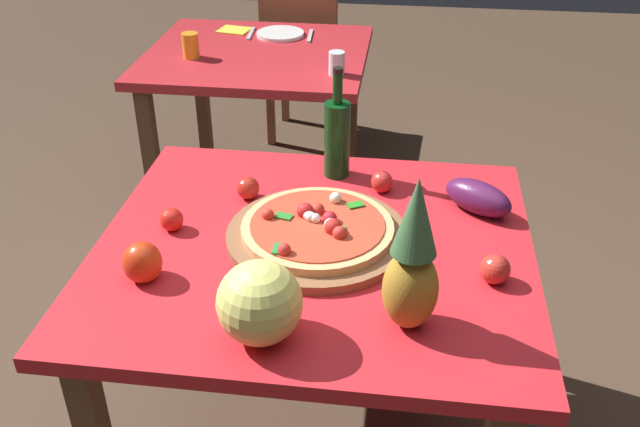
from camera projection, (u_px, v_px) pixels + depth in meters
The scene contains 20 objects.
display_table at pixel (314, 271), 1.85m from camera, with size 1.11×1.00×0.73m.
background_table at pixel (258, 74), 3.15m from camera, with size 0.96×0.88×0.73m.
dining_chair at pixel (303, 57), 3.77m from camera, with size 0.43×0.43×0.85m.
pizza_board at pixel (317, 236), 1.82m from camera, with size 0.47×0.47×0.03m, color brown.
pizza at pixel (317, 227), 1.80m from camera, with size 0.39×0.39×0.06m.
wine_bottle at pixel (337, 137), 2.06m from camera, with size 0.08×0.08×0.33m.
pineapple_left at pixel (412, 263), 1.46m from camera, with size 0.12×0.12×0.36m.
melon at pixel (260, 303), 1.46m from camera, with size 0.18×0.18×0.18m, color #DFDF6C.
bell_pepper at pixel (142, 262), 1.66m from camera, with size 0.09×0.09×0.10m, color red.
eggplant at pixel (478, 197), 1.92m from camera, with size 0.20×0.09×0.09m, color #4D1946.
tomato_beside_pepper at pixel (495, 269), 1.65m from camera, with size 0.07×0.07×0.07m, color red.
tomato_near_board at pixel (172, 219), 1.85m from camera, with size 0.06×0.06×0.06m, color red.
tomato_by_bottle at pixel (382, 182), 2.02m from camera, with size 0.06×0.06×0.06m, color red.
tomato_at_corner at pixel (248, 188), 1.99m from camera, with size 0.06×0.06×0.06m, color red.
drinking_glass_juice at pixel (191, 45), 2.99m from camera, with size 0.07×0.07×0.11m, color orange.
drinking_glass_water at pixel (337, 63), 2.82m from camera, with size 0.06×0.06×0.09m, color silver.
dinner_plate at pixel (280, 34), 3.28m from camera, with size 0.22×0.22×0.02m, color white.
fork_utensil at pixel (251, 33), 3.30m from camera, with size 0.02×0.18×0.01m, color silver.
knife_utensil at pixel (310, 36), 3.26m from camera, with size 0.02×0.18×0.01m, color silver.
napkin_folded at pixel (234, 30), 3.34m from camera, with size 0.14×0.12×0.01m, color yellow.
Camera 1 is at (0.21, -1.48, 1.75)m, focal length 39.67 mm.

